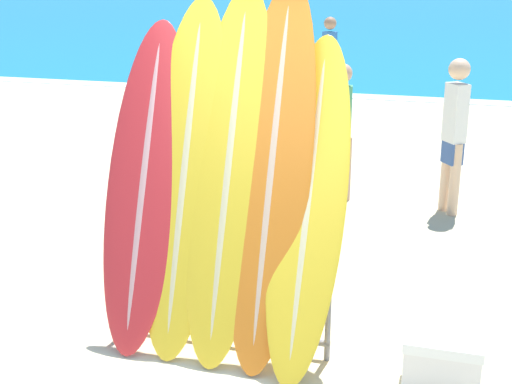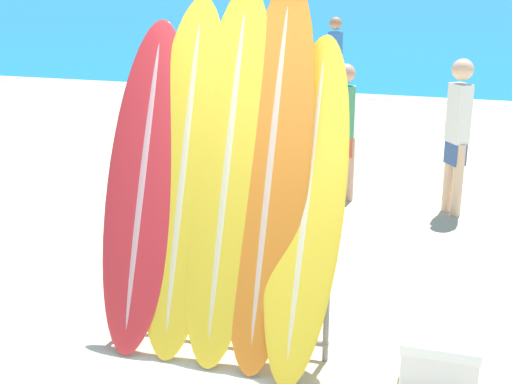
% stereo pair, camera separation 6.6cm
% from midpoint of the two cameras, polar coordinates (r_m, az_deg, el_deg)
% --- Properties ---
extents(ocean_water, '(120.00, 60.00, 0.01)m').
position_cam_midpoint_polar(ocean_water, '(43.88, 15.19, 13.65)').
color(ocean_water, teal).
rests_on(ocean_water, ground_plane).
extents(surfboard_rack, '(1.51, 0.04, 0.86)m').
position_cam_midpoint_polar(surfboard_rack, '(4.93, -3.02, -7.36)').
color(surfboard_rack, slate).
rests_on(surfboard_rack, ground_plane).
extents(surfboard_slot_0, '(0.56, 0.92, 2.20)m').
position_cam_midpoint_polar(surfboard_slot_0, '(4.97, -9.27, 0.50)').
color(surfboard_slot_0, red).
rests_on(surfboard_slot_0, ground_plane).
extents(surfboard_slot_1, '(0.56, 0.93, 2.36)m').
position_cam_midpoint_polar(surfboard_slot_1, '(4.86, -6.09, 1.21)').
color(surfboard_slot_1, yellow).
rests_on(surfboard_slot_1, ground_plane).
extents(surfboard_slot_2, '(0.56, 1.01, 2.44)m').
position_cam_midpoint_polar(surfboard_slot_2, '(4.75, -2.57, 1.44)').
color(surfboard_slot_2, yellow).
rests_on(surfboard_slot_2, ground_plane).
extents(surfboard_slot_3, '(0.53, 1.04, 2.49)m').
position_cam_midpoint_polar(surfboard_slot_3, '(4.68, 0.88, 1.48)').
color(surfboard_slot_3, orange).
rests_on(surfboard_slot_3, ground_plane).
extents(surfboard_slot_4, '(0.50, 1.08, 2.12)m').
position_cam_midpoint_polar(surfboard_slot_4, '(4.63, 3.79, -1.11)').
color(surfboard_slot_4, yellow).
rests_on(surfboard_slot_4, ground_plane).
extents(person_near_water, '(0.26, 0.28, 1.66)m').
position_cam_midpoint_polar(person_near_water, '(7.75, 15.34, 4.75)').
color(person_near_water, beige).
rests_on(person_near_water, ground_plane).
extents(person_mid_beach, '(0.27, 0.22, 1.63)m').
position_cam_midpoint_polar(person_mid_beach, '(12.30, -0.91, 9.84)').
color(person_mid_beach, tan).
rests_on(person_mid_beach, ground_plane).
extents(person_far_left, '(0.29, 0.23, 1.69)m').
position_cam_midpoint_polar(person_far_left, '(13.24, 5.72, 10.46)').
color(person_far_left, '#A87A5B').
rests_on(person_far_left, ground_plane).
extents(person_far_right, '(0.26, 0.21, 1.55)m').
position_cam_midpoint_polar(person_far_right, '(7.98, 6.58, 5.17)').
color(person_far_right, tan).
rests_on(person_far_right, ground_plane).
extents(cooler_box, '(0.48, 0.37, 0.37)m').
position_cam_midpoint_polar(cooler_box, '(4.71, 14.26, -13.00)').
color(cooler_box, silver).
rests_on(cooler_box, ground_plane).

